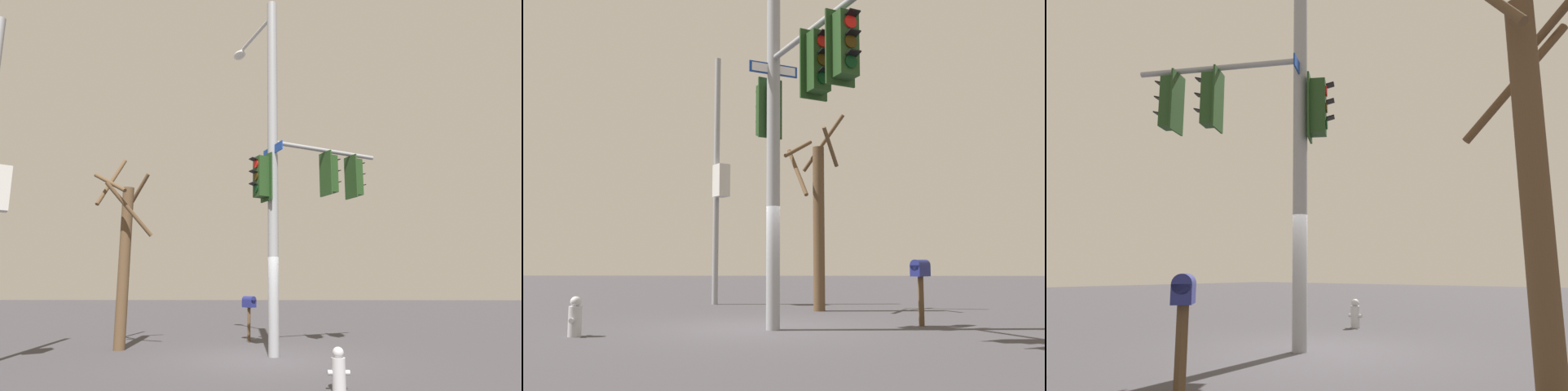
% 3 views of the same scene
% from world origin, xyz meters
% --- Properties ---
extents(ground_plane, '(80.00, 80.00, 0.00)m').
position_xyz_m(ground_plane, '(0.00, 0.00, 0.00)').
color(ground_plane, '#3B383D').
extents(main_signal_pole_assembly, '(4.53, 2.92, 9.93)m').
position_xyz_m(main_signal_pole_assembly, '(-0.74, -0.63, 5.17)').
color(main_signal_pole_assembly, gray).
rests_on(main_signal_pole_assembly, ground).
extents(secondary_pole_assembly, '(0.67, 0.60, 8.11)m').
position_xyz_m(secondary_pole_assembly, '(6.17, 1.78, 4.01)').
color(secondary_pole_assembly, gray).
rests_on(secondary_pole_assembly, ground).
extents(fire_hydrant, '(0.38, 0.24, 0.73)m').
position_xyz_m(fire_hydrant, '(-1.35, 3.32, 0.34)').
color(fire_hydrant, '#B2B2B7').
rests_on(fire_hydrant, ground).
extents(mailbox, '(0.48, 0.48, 1.41)m').
position_xyz_m(mailbox, '(0.47, -3.43, 1.11)').
color(mailbox, '#4C3823').
rests_on(mailbox, ground).
extents(bare_tree_behind_pole, '(1.88, 1.81, 5.69)m').
position_xyz_m(bare_tree_behind_pole, '(4.02, -1.36, 2.63)').
color(bare_tree_behind_pole, brown).
rests_on(bare_tree_behind_pole, ground).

